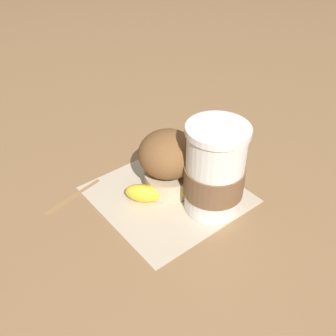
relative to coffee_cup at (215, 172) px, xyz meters
name	(u,v)px	position (x,y,z in m)	size (l,w,h in m)	color
ground_plane	(168,195)	(0.05, -0.05, -0.07)	(3.00, 3.00, 0.00)	#936D47
paper_napkin	(168,194)	(0.05, -0.05, -0.07)	(0.22, 0.22, 0.00)	beige
coffee_cup	(215,172)	(0.00, 0.00, 0.00)	(0.09, 0.09, 0.15)	white
muffin	(168,161)	(0.05, -0.07, -0.01)	(0.10, 0.10, 0.11)	beige
banana	(190,180)	(0.01, -0.05, -0.05)	(0.23, 0.08, 0.03)	yellow
wooden_stirrer	(74,196)	(0.20, -0.11, -0.07)	(0.11, 0.01, 0.00)	#9E7547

